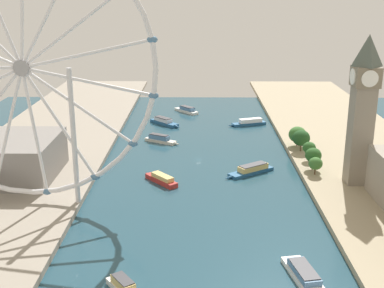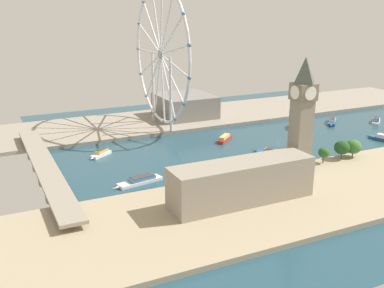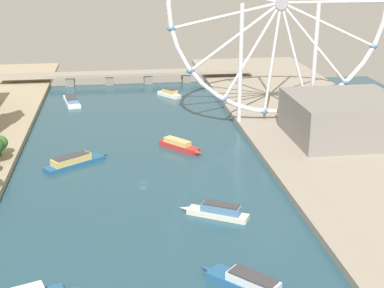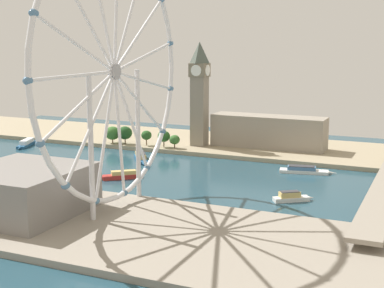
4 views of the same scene
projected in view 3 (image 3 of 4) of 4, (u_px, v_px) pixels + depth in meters
name	position (u px, v px, depth m)	size (l,w,h in m)	color
ground_plane	(142.00, 183.00, 236.71)	(375.32, 375.32, 0.00)	#234756
riverbank_right	(369.00, 167.00, 249.55)	(90.00, 520.00, 3.00)	gray
ferris_wheel	(281.00, 4.00, 292.79)	(124.16, 3.20, 126.72)	silver
riverside_hall	(344.00, 118.00, 281.19)	(54.67, 51.56, 21.40)	gray
river_bridge	(129.00, 75.00, 411.93)	(187.32, 14.44, 8.29)	gray
tour_boat_1	(218.00, 211.00, 205.90)	(25.64, 16.78, 5.61)	beige
tour_boat_2	(169.00, 93.00, 375.08)	(15.97, 20.01, 5.47)	white
tour_boat_4	(180.00, 145.00, 275.77)	(20.59, 23.25, 4.94)	#B22D28
tour_boat_5	(72.00, 100.00, 358.81)	(13.54, 35.57, 4.57)	white
tour_boat_6	(249.00, 284.00, 161.42)	(25.24, 25.98, 5.60)	#235684
tour_boat_7	(74.00, 161.00, 255.01)	(30.34, 23.20, 5.21)	#235684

